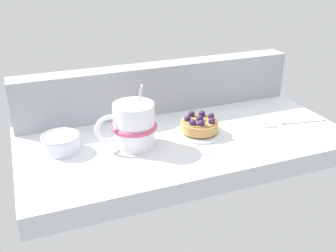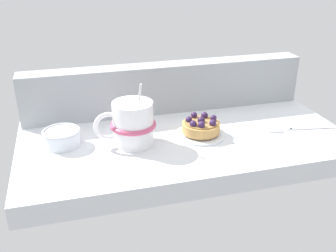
{
  "view_description": "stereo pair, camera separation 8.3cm",
  "coord_description": "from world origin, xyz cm",
  "px_view_note": "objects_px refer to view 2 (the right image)",
  "views": [
    {
      "loc": [
        -31.66,
        -71.16,
        38.06
      ],
      "look_at": [
        -3.92,
        -0.96,
        3.12
      ],
      "focal_mm": 41.92,
      "sensor_mm": 36.0,
      "label": 1
    },
    {
      "loc": [
        -23.78,
        -73.78,
        38.06
      ],
      "look_at": [
        -3.92,
        -0.96,
        3.12
      ],
      "focal_mm": 41.92,
      "sensor_mm": 36.0,
      "label": 2
    }
  ],
  "objects_px": {
    "dessert_plate": "(201,133)",
    "coffee_mug": "(132,124)",
    "sugar_bowl": "(62,137)",
    "dessert_fork": "(301,128)",
    "raspberry_tart": "(201,126)"
  },
  "relations": [
    {
      "from": "coffee_mug",
      "to": "sugar_bowl",
      "type": "distance_m",
      "value": 0.15
    },
    {
      "from": "raspberry_tart",
      "to": "sugar_bowl",
      "type": "bearing_deg",
      "value": 173.98
    },
    {
      "from": "sugar_bowl",
      "to": "raspberry_tart",
      "type": "bearing_deg",
      "value": -6.02
    },
    {
      "from": "dessert_fork",
      "to": "sugar_bowl",
      "type": "xyz_separation_m",
      "value": [
        -0.52,
        0.06,
        0.02
      ]
    },
    {
      "from": "raspberry_tart",
      "to": "dessert_fork",
      "type": "bearing_deg",
      "value": -7.89
    },
    {
      "from": "dessert_plate",
      "to": "sugar_bowl",
      "type": "bearing_deg",
      "value": 173.99
    },
    {
      "from": "coffee_mug",
      "to": "dessert_fork",
      "type": "xyz_separation_m",
      "value": [
        0.38,
        -0.03,
        -0.04
      ]
    },
    {
      "from": "sugar_bowl",
      "to": "dessert_fork",
      "type": "bearing_deg",
      "value": -6.84
    },
    {
      "from": "dessert_plate",
      "to": "coffee_mug",
      "type": "relative_size",
      "value": 0.84
    },
    {
      "from": "raspberry_tart",
      "to": "sugar_bowl",
      "type": "height_order",
      "value": "raspberry_tart"
    },
    {
      "from": "dessert_fork",
      "to": "sugar_bowl",
      "type": "distance_m",
      "value": 0.53
    },
    {
      "from": "dessert_plate",
      "to": "raspberry_tart",
      "type": "bearing_deg",
      "value": -144.89
    },
    {
      "from": "dessert_plate",
      "to": "coffee_mug",
      "type": "bearing_deg",
      "value": 179.97
    },
    {
      "from": "raspberry_tart",
      "to": "coffee_mug",
      "type": "distance_m",
      "value": 0.15
    },
    {
      "from": "dessert_fork",
      "to": "sugar_bowl",
      "type": "height_order",
      "value": "sugar_bowl"
    }
  ]
}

